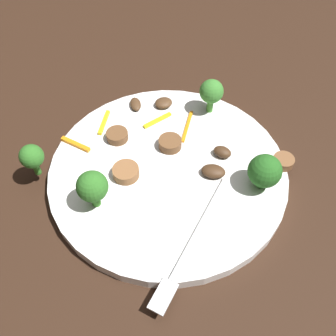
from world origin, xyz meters
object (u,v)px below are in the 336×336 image
pepper_strip_0 (76,144)px  mushroom_3 (213,171)px  sausage_slice_0 (283,161)px  pepper_strip_3 (106,121)px  pepper_strip_1 (158,120)px  sausage_slice_1 (126,172)px  mushroom_1 (222,152)px  plate (168,172)px  broccoli_floret_0 (265,171)px  broccoli_floret_3 (32,157)px  sausage_slice_2 (117,136)px  mushroom_2 (164,103)px  sausage_slice_3 (170,143)px  pepper_strip_2 (187,126)px  fork (189,248)px  mushroom_0 (136,104)px  broccoli_floret_1 (92,187)px  broccoli_floret_2 (211,92)px

pepper_strip_0 → mushroom_3: bearing=116.5°
sausage_slice_0 → pepper_strip_3: sausage_slice_0 is taller
pepper_strip_1 → sausage_slice_1: bearing=20.3°
sausage_slice_1 → pepper_strip_0: bearing=-83.7°
mushroom_1 → mushroom_3: bearing=17.7°
plate → broccoli_floret_0: bearing=117.8°
plate → broccoli_floret_3: bearing=-45.7°
sausage_slice_2 → mushroom_2: bearing=178.5°
mushroom_2 → pepper_strip_0: size_ratio=0.57×
sausage_slice_3 → broccoli_floret_0: bearing=101.3°
broccoli_floret_3 → mushroom_2: (-0.19, 0.03, -0.03)m
plate → sausage_slice_3: 0.04m
broccoli_floret_0 → pepper_strip_2: broccoli_floret_0 is taller
broccoli_floret_0 → sausage_slice_1: size_ratio=1.49×
broccoli_floret_3 → sausage_slice_1: size_ratio=1.41×
pepper_strip_0 → pepper_strip_2: (-0.12, 0.09, -0.00)m
fork → sausage_slice_1: (-0.03, -0.12, 0.00)m
plate → fork: 0.11m
mushroom_0 → pepper_strip_1: (0.00, 0.04, -0.00)m
sausage_slice_1 → pepper_strip_0: (0.01, -0.09, -0.00)m
broccoli_floret_0 → mushroom_3: 0.06m
plate → broccoli_floret_1: 0.11m
broccoli_floret_2 → fork: bearing=32.0°
broccoli_floret_0 → pepper_strip_2: size_ratio=0.83×
sausage_slice_1 → sausage_slice_2: size_ratio=1.14×
sausage_slice_0 → sausage_slice_1: sausage_slice_1 is taller
broccoli_floret_1 → mushroom_0: size_ratio=1.92×
fork → broccoli_floret_0: 0.13m
broccoli_floret_1 → mushroom_1: bearing=157.6°
broccoli_floret_3 → pepper_strip_1: broccoli_floret_3 is taller
sausage_slice_3 → mushroom_2: size_ratio=1.20×
sausage_slice_3 → pepper_strip_0: sausage_slice_3 is taller
pepper_strip_1 → sausage_slice_0: bearing=105.9°
broccoli_floret_0 → sausage_slice_3: (0.02, -0.12, -0.02)m
fork → pepper_strip_1: bearing=-141.7°
fork → sausage_slice_2: size_ratio=6.15×
mushroom_2 → pepper_strip_0: 0.14m
mushroom_2 → mushroom_3: size_ratio=0.85×
broccoli_floret_2 → mushroom_3: (0.09, 0.07, -0.03)m
broccoli_floret_0 → mushroom_0: (-0.00, -0.21, -0.02)m
mushroom_1 → sausage_slice_0: bearing=120.4°
mushroom_1 → pepper_strip_1: mushroom_1 is taller
broccoli_floret_0 → sausage_slice_1: (0.10, -0.13, -0.02)m
broccoli_floret_0 → mushroom_0: 0.21m
fork → mushroom_3: (-0.10, -0.04, 0.00)m
fork → mushroom_1: 0.14m
fork → sausage_slice_3: bearing=-144.8°
fork → mushroom_1: bearing=-172.0°
sausage_slice_1 → pepper_strip_1: 0.10m
plate → sausage_slice_3: size_ratio=9.90×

